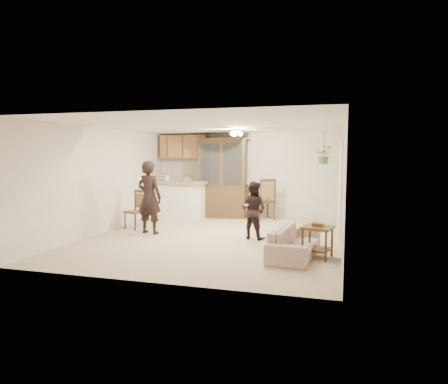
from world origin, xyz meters
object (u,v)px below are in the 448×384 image
(sofa, at_px, (295,236))
(chair_hutch_right, at_px, (264,208))
(chair_bar, at_px, (135,218))
(child, at_px, (253,209))
(side_table, at_px, (317,241))
(adult, at_px, (149,196))
(chair_hutch_left, at_px, (239,208))
(china_hutch, at_px, (223,179))

(sofa, distance_m, chair_hutch_right, 4.16)
(chair_bar, bearing_deg, child, 11.53)
(sofa, relative_size, side_table, 2.92)
(adult, distance_m, chair_bar, 0.99)
(chair_bar, bearing_deg, side_table, -1.73)
(side_table, height_order, chair_hutch_right, chair_hutch_right)
(sofa, height_order, chair_hutch_left, chair_hutch_left)
(sofa, height_order, chair_hutch_right, chair_hutch_right)
(adult, height_order, chair_hutch_left, adult)
(side_table, bearing_deg, china_hutch, 126.50)
(side_table, height_order, chair_bar, chair_bar)
(child, bearing_deg, sofa, 148.41)
(chair_hutch_left, bearing_deg, chair_bar, -107.64)
(chair_hutch_right, bearing_deg, adult, 16.01)
(chair_bar, bearing_deg, adult, -18.12)
(adult, relative_size, chair_hutch_right, 1.53)
(chair_hutch_right, bearing_deg, china_hutch, -35.31)
(sofa, relative_size, chair_hutch_left, 1.92)
(china_hutch, bearing_deg, chair_bar, -132.07)
(china_hutch, xyz_separation_m, chair_hutch_right, (1.25, -0.00, -0.82))
(side_table, distance_m, chair_hutch_left, 4.74)
(china_hutch, distance_m, side_table, 5.02)
(child, xyz_separation_m, chair_hutch_right, (-0.24, 2.69, -0.34))
(sofa, xyz_separation_m, chair_hutch_right, (-1.28, 3.96, -0.03))
(child, relative_size, side_table, 2.11)
(china_hutch, distance_m, chair_hutch_right, 1.50)
(chair_bar, bearing_deg, china_hutch, 73.37)
(sofa, relative_size, chair_hutch_right, 1.59)
(sofa, relative_size, chair_bar, 1.93)
(chair_bar, bearing_deg, sofa, -3.27)
(chair_hutch_right, bearing_deg, side_table, 77.80)
(adult, bearing_deg, chair_hutch_right, -120.84)
(china_hutch, xyz_separation_m, chair_hutch_left, (0.49, 0.08, -0.87))
(sofa, xyz_separation_m, china_hutch, (-2.54, 3.96, 0.78))
(adult, bearing_deg, china_hutch, -101.62)
(adult, xyz_separation_m, side_table, (3.94, -1.18, -0.60))
(chair_hutch_right, bearing_deg, sofa, 72.73)
(side_table, distance_m, chair_hutch_right, 4.32)
(child, relative_size, chair_hutch_left, 1.38)
(china_hutch, bearing_deg, child, -68.55)
(adult, distance_m, china_hutch, 2.98)
(child, distance_m, side_table, 1.98)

